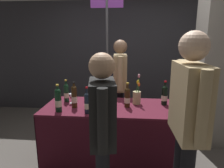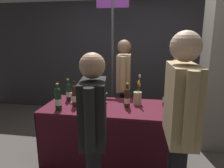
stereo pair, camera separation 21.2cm
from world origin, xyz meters
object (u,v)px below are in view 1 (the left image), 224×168
featured_wine_bottle (92,97)px  wine_glass_mid (72,97)px  concrete_pillar (217,55)px  wine_glass_near_taster (104,96)px  taster_foreground_right (188,114)px  wine_glass_near_vendor (102,105)px  display_bottle_0 (165,95)px  tasting_table (112,123)px  flower_vase (137,96)px  vendor_presenter (120,80)px  booth_signpost (107,52)px

featured_wine_bottle → wine_glass_mid: (-0.31, 0.17, -0.06)m
concrete_pillar → featured_wine_bottle: (-1.79, -0.79, -0.47)m
wine_glass_near_taster → taster_foreground_right: 1.39m
wine_glass_near_vendor → wine_glass_near_taster: 0.41m
wine_glass_near_vendor → display_bottle_0: bearing=24.7°
tasting_table → wine_glass_near_vendor: size_ratio=13.87×
display_bottle_0 → wine_glass_near_vendor: display_bottle_0 is taller
concrete_pillar → taster_foreground_right: 1.84m
wine_glass_near_taster → display_bottle_0: bearing=-3.2°
flower_vase → wine_glass_mid: bearing=-176.7°
concrete_pillar → tasting_table: concrete_pillar is taller
display_bottle_0 → wine_glass_mid: bearing=-177.8°
tasting_table → vendor_presenter: size_ratio=1.10×
wine_glass_mid → flower_vase: 0.89m
flower_vase → booth_signpost: size_ratio=0.18×
wine_glass_near_taster → booth_signpost: size_ratio=0.05×
flower_vase → vendor_presenter: bearing=112.4°
concrete_pillar → booth_signpost: size_ratio=1.20×
concrete_pillar → display_bottle_0: (-0.85, -0.57, -0.49)m
vendor_presenter → featured_wine_bottle: bearing=-23.2°
wine_glass_near_taster → vendor_presenter: size_ratio=0.08×
display_bottle_0 → wine_glass_near_taster: bearing=176.8°
featured_wine_bottle → wine_glass_mid: size_ratio=2.55×
concrete_pillar → wine_glass_near_taster: bearing=-162.8°
concrete_pillar → wine_glass_near_vendor: size_ratio=21.77×
featured_wine_bottle → wine_glass_mid: featured_wine_bottle is taller
tasting_table → display_bottle_0: 0.80m
tasting_table → wine_glass_near_taster: 0.39m
display_bottle_0 → vendor_presenter: size_ratio=0.20×
tasting_table → booth_signpost: bearing=99.2°
concrete_pillar → taster_foreground_right: size_ratio=1.63×
display_bottle_0 → flower_vase: 0.37m
concrete_pillar → flower_vase: (-1.21, -0.56, -0.51)m
wine_glass_near_vendor → taster_foreground_right: bearing=-39.8°
featured_wine_bottle → flower_vase: flower_vase is taller
wine_glass_near_vendor → flower_vase: size_ratio=0.31×
concrete_pillar → wine_glass_mid: (-2.10, -0.61, -0.53)m
featured_wine_bottle → display_bottle_0: featured_wine_bottle is taller
featured_wine_bottle → taster_foreground_right: size_ratio=0.20×
wine_glass_mid → booth_signpost: (0.37, 1.10, 0.53)m
flower_vase → vendor_presenter: vendor_presenter is taller
vendor_presenter → wine_glass_near_vendor: bearing=-12.3°
display_bottle_0 → wine_glass_mid: (-1.25, -0.05, -0.04)m
flower_vase → booth_signpost: (-0.52, 1.05, 0.52)m
display_bottle_0 → taster_foreground_right: size_ratio=0.19×
concrete_pillar → display_bottle_0: 1.13m
featured_wine_bottle → wine_glass_near_vendor: (0.15, -0.14, -0.05)m
tasting_table → taster_foreground_right: size_ratio=1.04×
featured_wine_bottle → booth_signpost: booth_signpost is taller
wine_glass_near_vendor → wine_glass_mid: 0.56m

